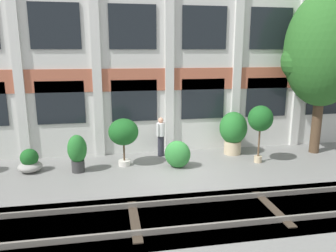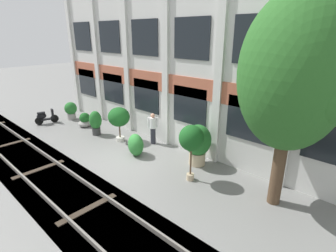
# 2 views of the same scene
# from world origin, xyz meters

# --- Properties ---
(ground_plane) EXTENTS (80.00, 80.00, 0.00)m
(ground_plane) POSITION_xyz_m (0.00, 0.00, 0.00)
(ground_plane) COLOR slate
(apartment_facade) EXTENTS (17.78, 0.64, 8.83)m
(apartment_facade) POSITION_xyz_m (-0.00, 2.88, 4.39)
(apartment_facade) COLOR silver
(apartment_facade) RESTS_ON ground
(rail_tracks) EXTENTS (25.42, 2.80, 0.43)m
(rail_tracks) POSITION_xyz_m (0.00, -3.05, -0.13)
(rail_tracks) COLOR #423F3A
(rail_tracks) RESTS_ON ground
(broadleaf_tree) EXTENTS (3.26, 3.11, 6.60)m
(broadleaf_tree) POSITION_xyz_m (6.08, 1.41, 4.19)
(broadleaf_tree) COLOR #4C3826
(broadleaf_tree) RESTS_ON ground
(potted_plant_stone_basin) EXTENTS (1.14, 1.14, 1.79)m
(potted_plant_stone_basin) POSITION_xyz_m (2.56, 1.84, 1.01)
(potted_plant_stone_basin) COLOR tan
(potted_plant_stone_basin) RESTS_ON ground
(potted_plant_wide_bowl) EXTENTS (0.84, 0.84, 0.85)m
(potted_plant_wide_bowl) POSITION_xyz_m (-5.36, 1.13, 0.36)
(potted_plant_wide_bowl) COLOR gray
(potted_plant_wide_bowl) RESTS_ON ground
(potted_plant_ribbed_drum) EXTENTS (0.68, 0.68, 1.36)m
(potted_plant_ribbed_drum) POSITION_xyz_m (-3.66, 0.82, 0.75)
(potted_plant_ribbed_drum) COLOR #333333
(potted_plant_ribbed_drum) RESTS_ON ground
(potted_plant_glazed_jar) EXTENTS (0.78, 0.78, 1.14)m
(potted_plant_glazed_jar) POSITION_xyz_m (-7.27, 1.26, 0.64)
(potted_plant_glazed_jar) COLOR gray
(potted_plant_glazed_jar) RESTS_ON ground
(potted_plant_low_pan) EXTENTS (1.12, 1.12, 1.81)m
(potted_plant_low_pan) POSITION_xyz_m (-1.99, 1.19, 1.27)
(potted_plant_low_pan) COLOR beige
(potted_plant_low_pan) RESTS_ON ground
(potted_plant_terracotta_small) EXTENTS (0.94, 0.94, 2.23)m
(potted_plant_terracotta_small) POSITION_xyz_m (3.15, 0.63, 1.70)
(potted_plant_terracotta_small) COLOR tan
(potted_plant_terracotta_small) RESTS_ON ground
(scooter_near_curb) EXTENTS (0.61, 1.36, 0.98)m
(scooter_near_curb) POSITION_xyz_m (-7.60, -0.29, 0.44)
(scooter_near_curb) COLOR black
(scooter_near_curb) RESTS_ON ground
(resident_by_doorway) EXTENTS (0.40, 0.40, 1.61)m
(resident_by_doorway) POSITION_xyz_m (-0.45, 2.11, 0.86)
(resident_by_doorway) COLOR #282833
(resident_by_doorway) RESTS_ON ground
(topiary_hedge) EXTENTS (1.18, 1.05, 1.02)m
(topiary_hedge) POSITION_xyz_m (-0.06, 0.63, 0.51)
(topiary_hedge) COLOR #2D7A33
(topiary_hedge) RESTS_ON ground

